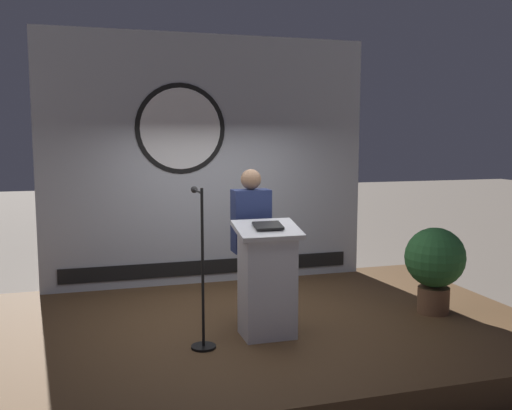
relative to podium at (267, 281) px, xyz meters
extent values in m
plane|color=#6B6056|center=(-0.11, 0.46, -0.87)|extent=(40.00, 40.00, 0.00)
cube|color=brown|center=(-0.11, 0.46, -0.72)|extent=(6.40, 4.00, 0.30)
cube|color=#B2B7C1|center=(-0.11, 2.31, 1.12)|extent=(4.48, 0.10, 3.38)
cylinder|color=black|center=(-0.50, 2.25, 1.55)|extent=(1.20, 0.02, 1.20)
cylinder|color=white|center=(-0.50, 2.25, 1.55)|extent=(1.07, 0.02, 1.07)
cube|color=black|center=(-0.11, 2.25, -0.35)|extent=(4.03, 0.02, 0.20)
cube|color=silver|center=(0.00, 0.00, -0.04)|extent=(0.52, 0.40, 1.07)
cube|color=silver|center=(0.00, 0.00, 0.52)|extent=(0.64, 0.50, 0.15)
cube|color=black|center=(0.00, -0.02, 0.57)|extent=(0.28, 0.20, 0.07)
cylinder|color=black|center=(-0.03, 0.48, -0.18)|extent=(0.26, 0.26, 0.78)
cube|color=navy|center=(-0.03, 0.48, 0.55)|extent=(0.40, 0.24, 0.67)
sphere|color=#997051|center=(-0.03, 0.48, 0.99)|extent=(0.22, 0.22, 0.22)
cylinder|color=black|center=(-0.69, -0.15, -0.56)|extent=(0.24, 0.24, 0.02)
cylinder|color=black|center=(-0.69, -0.15, 0.20)|extent=(0.03, 0.03, 1.55)
cylinder|color=black|center=(-0.69, 0.04, 0.92)|extent=(0.02, 0.39, 0.02)
sphere|color=#262626|center=(-0.69, 0.24, 0.92)|extent=(0.07, 0.07, 0.07)
cylinder|color=brown|center=(2.07, 0.18, -0.42)|extent=(0.36, 0.36, 0.30)
sphere|color=#2D6B33|center=(2.07, 0.18, 0.08)|extent=(0.68, 0.68, 0.68)
camera|label=1|loc=(-1.70, -5.33, 1.46)|focal=39.85mm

